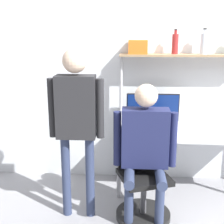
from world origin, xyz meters
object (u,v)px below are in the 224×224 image
Objects in this scene: bottle_red at (175,43)px; storage_box at (138,47)px; bottle_clear at (204,43)px; person_standing at (76,113)px; cell_phone at (168,134)px; office_chair at (142,190)px; monitor at (153,109)px; laptop at (146,128)px; person_seated at (145,142)px.

storage_box is at bearing 180.00° from bottle_red.
storage_box is (-0.76, 0.00, -0.05)m from bottle_clear.
person_standing is 1.17m from storage_box.
bottle_red is 0.43m from storage_box.
person_standing is at bearing -148.70° from bottle_clear.
bottle_clear is (0.40, 0.27, 1.01)m from cell_phone.
office_chair is at bearing -119.28° from cell_phone.
cell_phone is 0.53× the size of bottle_red.
bottle_red is (0.23, 0.02, 0.78)m from monitor.
monitor is 0.81m from bottle_red.
monitor is 0.38m from cell_phone.
person_standing is at bearing -140.35° from laptop.
bottle_clear reaches higher than office_chair.
office_chair is at bearing 1.97° from person_standing.
monitor is at bearing -174.79° from bottle_red.
bottle_red reaches higher than storage_box.
storage_box is (-0.20, 0.02, 0.74)m from monitor.
monitor is 0.29m from laptop.
bottle_clear is 0.76m from storage_box.
bottle_clear is 0.33m from bottle_red.
person_standing is (-0.70, -0.58, 0.32)m from laptop.
bottle_red reaches higher than monitor.
bottle_red is (0.07, 0.27, 1.01)m from cell_phone.
office_chair is at bearing -130.94° from bottle_clear.
person_seated is 4.94× the size of bottle_red.
person_standing is 5.92× the size of bottle_clear.
bottle_clear reaches higher than laptop.
person_seated is 0.81× the size of person_standing.
person_seated is 1.21m from storage_box.
laptop is 1.32× the size of storage_box.
cell_phone is at bearing 63.65° from person_seated.
person_standing reaches higher than office_chair.
laptop reaches higher than office_chair.
person_seated is 0.73m from person_standing.
person_seated is at bearing -98.27° from monitor.
storage_box reaches higher than person_seated.
cell_phone is 0.64m from person_seated.
cell_phone is 0.09× the size of person_standing.
bottle_clear reaches higher than monitor.
person_standing is at bearing -141.25° from bottle_red.
laptop is 0.21× the size of person_seated.
person_standing is 1.70m from bottle_clear.
cell_phone is at bearing -145.54° from bottle_clear.
office_chair is (-0.05, -0.56, -0.50)m from laptop.
person_seated reaches higher than cell_phone.
bottle_red is at bearing 0.00° from storage_box.
storage_box is at bearing 180.00° from bottle_clear.
office_chair is at bearing -85.54° from storage_box.
person_seated is at bearing -116.35° from cell_phone.
bottle_clear reaches higher than storage_box.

